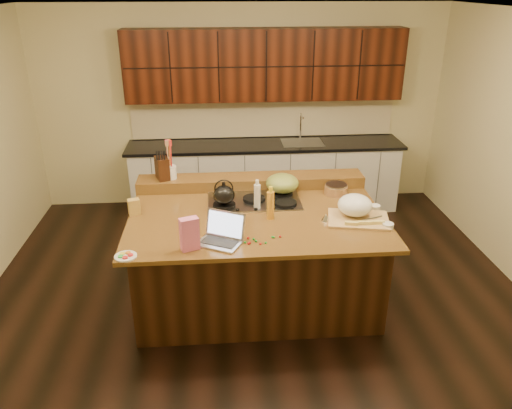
{
  "coord_description": "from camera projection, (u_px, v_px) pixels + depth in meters",
  "views": [
    {
      "loc": [
        -0.35,
        -4.25,
        2.94
      ],
      "look_at": [
        0.0,
        0.05,
        1.0
      ],
      "focal_mm": 35.0,
      "sensor_mm": 36.0,
      "label": 1
    }
  ],
  "objects": [
    {
      "name": "room",
      "position": [
        256.0,
        172.0,
        4.54
      ],
      "size": [
        5.52,
        5.02,
        2.72
      ],
      "color": "black",
      "rests_on": "ground"
    },
    {
      "name": "island",
      "position": [
        256.0,
        256.0,
        4.91
      ],
      "size": [
        2.4,
        1.6,
        0.92
      ],
      "color": "black",
      "rests_on": "ground"
    },
    {
      "name": "back_ledge",
      "position": [
        251.0,
        181.0,
        5.33
      ],
      "size": [
        2.4,
        0.3,
        0.12
      ],
      "primitive_type": "cube",
      "color": "black",
      "rests_on": "island"
    },
    {
      "name": "cooktop",
      "position": [
        254.0,
        200.0,
        4.99
      ],
      "size": [
        0.92,
        0.52,
        0.05
      ],
      "color": "gray",
      "rests_on": "island"
    },
    {
      "name": "back_counter",
      "position": [
        265.0,
        139.0,
        6.74
      ],
      "size": [
        3.7,
        0.66,
        2.4
      ],
      "color": "silver",
      "rests_on": "ground"
    },
    {
      "name": "kettle",
      "position": [
        224.0,
        195.0,
        4.79
      ],
      "size": [
        0.28,
        0.28,
        0.19
      ],
      "primitive_type": "ellipsoid",
      "rotation": [
        0.0,
        0.0,
        -0.43
      ],
      "color": "black",
      "rests_on": "cooktop"
    },
    {
      "name": "green_bowl",
      "position": [
        282.0,
        183.0,
        5.08
      ],
      "size": [
        0.44,
        0.44,
        0.18
      ],
      "primitive_type": "ellipsoid",
      "rotation": [
        0.0,
        0.0,
        0.41
      ],
      "color": "olive",
      "rests_on": "cooktop"
    },
    {
      "name": "laptop",
      "position": [
        222.0,
        234.0,
        4.21
      ],
      "size": [
        0.44,
        0.41,
        0.24
      ],
      "rotation": [
        0.0,
        0.0,
        -0.48
      ],
      "color": "#B7B7BC",
      "rests_on": "island"
    },
    {
      "name": "oil_bottle",
      "position": [
        270.0,
        205.0,
        4.58
      ],
      "size": [
        0.09,
        0.09,
        0.27
      ],
      "primitive_type": "cylinder",
      "rotation": [
        0.0,
        0.0,
        0.27
      ],
      "color": "orange",
      "rests_on": "island"
    },
    {
      "name": "vinegar_bottle",
      "position": [
        257.0,
        197.0,
        4.78
      ],
      "size": [
        0.08,
        0.08,
        0.25
      ],
      "primitive_type": "cylinder",
      "rotation": [
        0.0,
        0.0,
        -0.35
      ],
      "color": "silver",
      "rests_on": "island"
    },
    {
      "name": "wooden_tray",
      "position": [
        356.0,
        208.0,
        4.61
      ],
      "size": [
        0.62,
        0.5,
        0.22
      ],
      "rotation": [
        0.0,
        0.0,
        -0.2
      ],
      "color": "tan",
      "rests_on": "island"
    },
    {
      "name": "ramekin_a",
      "position": [
        388.0,
        226.0,
        4.45
      ],
      "size": [
        0.11,
        0.11,
        0.04
      ],
      "primitive_type": "cylinder",
      "rotation": [
        0.0,
        0.0,
        -0.14
      ],
      "color": "white",
      "rests_on": "island"
    },
    {
      "name": "ramekin_b",
      "position": [
        359.0,
        214.0,
        4.67
      ],
      "size": [
        0.11,
        0.11,
        0.04
      ],
      "primitive_type": "cylinder",
      "rotation": [
        0.0,
        0.0,
        0.11
      ],
      "color": "white",
      "rests_on": "island"
    },
    {
      "name": "ramekin_c",
      "position": [
        375.0,
        207.0,
        4.81
      ],
      "size": [
        0.1,
        0.1,
        0.04
      ],
      "primitive_type": "cylinder",
      "rotation": [
        0.0,
        0.0,
        0.05
      ],
      "color": "white",
      "rests_on": "island"
    },
    {
      "name": "strainer_bowl",
      "position": [
        336.0,
        190.0,
        5.16
      ],
      "size": [
        0.31,
        0.31,
        0.09
      ],
      "primitive_type": "cylinder",
      "rotation": [
        0.0,
        0.0,
        0.4
      ],
      "color": "#996B3F",
      "rests_on": "island"
    },
    {
      "name": "kitchen_timer",
      "position": [
        326.0,
        217.0,
        4.58
      ],
      "size": [
        0.08,
        0.08,
        0.07
      ],
      "primitive_type": "cone",
      "rotation": [
        0.0,
        0.0,
        0.01
      ],
      "color": "silver",
      "rests_on": "island"
    },
    {
      "name": "pink_bag",
      "position": [
        190.0,
        234.0,
        4.05
      ],
      "size": [
        0.17,
        0.13,
        0.28
      ],
      "primitive_type": "cube",
      "rotation": [
        0.0,
        0.0,
        0.35
      ],
      "color": "pink",
      "rests_on": "island"
    },
    {
      "name": "candy_plate",
      "position": [
        126.0,
        256.0,
        3.99
      ],
      "size": [
        0.23,
        0.23,
        0.01
      ],
      "primitive_type": "cylinder",
      "rotation": [
        0.0,
        0.0,
        0.33
      ],
      "color": "white",
      "rests_on": "island"
    },
    {
      "name": "package_box",
      "position": [
        134.0,
        207.0,
        4.7
      ],
      "size": [
        0.13,
        0.1,
        0.15
      ],
      "primitive_type": "cube",
      "rotation": [
        0.0,
        0.0,
        0.31
      ],
      "color": "#BE9643",
      "rests_on": "island"
    },
    {
      "name": "utensil_crock",
      "position": [
        171.0,
        172.0,
        5.22
      ],
      "size": [
        0.15,
        0.15,
        0.14
      ],
      "primitive_type": "cylinder",
      "rotation": [
        0.0,
        0.0,
        -0.31
      ],
      "color": "white",
      "rests_on": "back_ledge"
    },
    {
      "name": "knife_block",
      "position": [
        162.0,
        168.0,
        5.19
      ],
      "size": [
        0.17,
        0.22,
        0.23
      ],
      "primitive_type": "cube",
      "rotation": [
        0.0,
        0.0,
        0.33
      ],
      "color": "black",
      "rests_on": "back_ledge"
    },
    {
      "name": "gumdrop_0",
      "position": [
        233.0,
        243.0,
        4.18
      ],
      "size": [
        0.02,
        0.02,
        0.02
      ],
      "primitive_type": "ellipsoid",
      "color": "red",
      "rests_on": "island"
    },
    {
      "name": "gumdrop_1",
      "position": [
        266.0,
        243.0,
        4.19
      ],
      "size": [
        0.02,
        0.02,
        0.02
      ],
      "primitive_type": "ellipsoid",
      "color": "#198C26",
      "rests_on": "island"
    },
    {
      "name": "gumdrop_2",
      "position": [
        249.0,
        243.0,
        4.18
      ],
      "size": [
        0.02,
        0.02,
        0.02
      ],
      "primitive_type": "ellipsoid",
      "color": "red",
      "rests_on": "island"
    },
    {
      "name": "gumdrop_3",
      "position": [
        254.0,
        239.0,
        4.25
      ],
      "size": [
        0.02,
        0.02,
        0.02
      ],
      "primitive_type": "ellipsoid",
      "color": "#198C26",
      "rests_on": "island"
    },
    {
      "name": "gumdrop_4",
      "position": [
        280.0,
        236.0,
        4.29
      ],
      "size": [
        0.02,
        0.02,
        0.02
      ],
      "primitive_type": "ellipsoid",
      "color": "red",
      "rests_on": "island"
    },
    {
      "name": "gumdrop_5",
      "position": [
        272.0,
        237.0,
        4.28
      ],
      "size": [
        0.02,
        0.02,
        0.02
      ],
      "primitive_type": "ellipsoid",
      "color": "#198C26",
      "rests_on": "island"
    },
    {
      "name": "gumdrop_6",
      "position": [
        240.0,
        241.0,
        4.22
      ],
      "size": [
        0.02,
        0.02,
        0.02
      ],
      "primitive_type": "ellipsoid",
      "color": "red",
      "rests_on": "island"
    },
    {
      "name": "gumdrop_7",
      "position": [
        237.0,
        238.0,
        4.26
      ],
      "size": [
        0.02,
        0.02,
        0.02
      ],
      "primitive_type": "ellipsoid",
      "color": "#198C26",
      "rests_on": "island"
    },
    {
      "name": "gumdrop_8",
      "position": [
        260.0,
        244.0,
        4.17
      ],
      "size": [
        0.02,
        0.02,
        0.02
      ],
      "primitive_type": "ellipsoid",
      "color": "red",
      "rests_on": "island"
    },
    {
      "name": "gumdrop_9",
      "position": [
        245.0,
        242.0,
        4.2
      ],
      "size": [
        0.02,
        0.02,
        0.02
      ],
      "primitive_type": "ellipsoid",
      "color": "#198C26",
      "rests_on": "island"
    },
    {
      "name": "gumdrop_10",
      "position": [
        248.0,
        238.0,
        4.27
      ],
      "size": [
        0.02,
        0.02,
        0.02
      ],
      "primitive_type": "ellipsoid",
      "color": "red",
      "rests_on": "island"
    },
    {
      "name": "gumdrop_11",
      "position": [
        256.0,
        241.0,
        4.22
      ],
      "size": [
        0.02,
        0.02,
        0.02
      ],
      "primitive_type": "ellipsoid",
      "color": "#198C26",
      "rests_on": "island"
    },
    {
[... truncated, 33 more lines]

